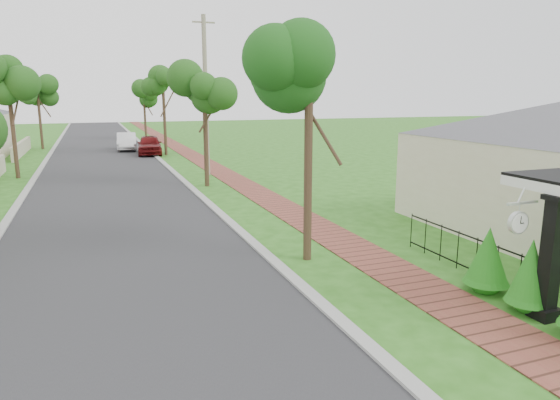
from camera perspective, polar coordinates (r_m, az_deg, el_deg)
ground at (r=9.66m, az=4.10°, el=-15.01°), size 160.00×160.00×0.00m
road at (r=28.15m, az=-19.10°, el=2.30°), size 7.00×120.00×0.02m
kerb_right at (r=28.47m, az=-11.74°, el=2.80°), size 0.30×120.00×0.10m
kerb_left at (r=28.30m, az=-26.49°, el=1.75°), size 0.30×120.00×0.10m
sidewalk at (r=28.98m, az=-6.66°, el=3.13°), size 1.50×120.00×0.03m
porch_post at (r=11.15m, az=28.46°, el=-6.53°), size 0.48×0.48×2.52m
picket_fence at (r=12.20m, az=25.74°, el=-7.65°), size 0.03×8.02×1.00m
street_trees at (r=34.66m, az=-19.80°, el=11.47°), size 10.70×37.65×5.89m
hedge_row at (r=10.98m, az=29.12°, el=-8.37°), size 0.91×4.47×2.03m
parked_car_red at (r=38.84m, az=-14.68°, el=6.11°), size 2.15×4.42×1.45m
parked_car_white at (r=42.52m, az=-17.13°, el=6.39°), size 1.73×4.27×1.38m
near_tree at (r=12.95m, az=3.34°, el=12.80°), size 2.24×2.24×5.74m
utility_pole at (r=27.81m, az=-8.48°, el=11.66°), size 1.20×0.24×8.53m
station_clock at (r=10.83m, az=25.59°, el=-2.19°), size 0.76×0.13×0.64m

